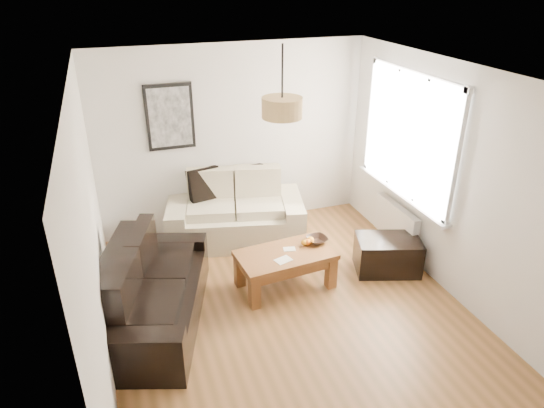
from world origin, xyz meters
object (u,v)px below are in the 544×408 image
object	(u,v)px
loveseat_cream	(235,208)
coffee_table	(285,269)
ottoman	(388,255)
sofa_leather	(152,288)

from	to	relation	value
loveseat_cream	coffee_table	bearing A→B (deg)	-65.80
loveseat_cream	ottoman	world-z (taller)	loveseat_cream
coffee_table	ottoman	bearing A→B (deg)	-4.12
loveseat_cream	coffee_table	distance (m)	1.36
loveseat_cream	coffee_table	xyz separation A→B (m)	(0.25, -1.32, -0.23)
loveseat_cream	ottoman	bearing A→B (deg)	-28.34
sofa_leather	ottoman	distance (m)	2.89
coffee_table	ottoman	xyz separation A→B (m)	(1.33, -0.10, -0.01)
sofa_leather	ottoman	bearing A→B (deg)	-70.73
sofa_leather	ottoman	size ratio (longest dim) A/B	2.50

